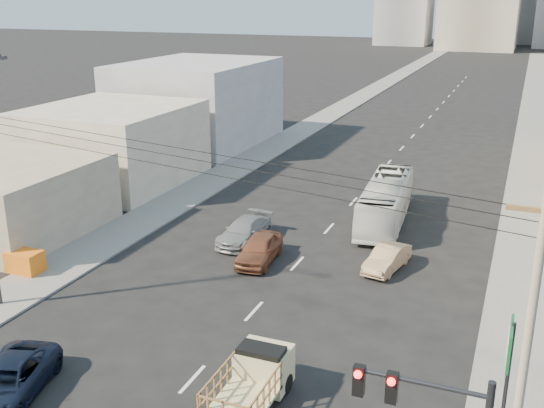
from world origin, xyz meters
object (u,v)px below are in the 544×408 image
Objects in this scene: flatbed_pickup at (252,379)px; crate_stack at (25,261)px; sedan_grey at (244,231)px; green_sign at (508,360)px; sedan_tan at (387,258)px; utility_pole at (524,363)px; city_bus at (386,201)px; navy_pickup at (7,382)px; sedan_brown at (259,249)px.

flatbed_pickup is 16.94m from crate_stack.
sedan_grey is at bearing 115.30° from flatbed_pickup.
green_sign is (8.34, 0.15, 2.65)m from flatbed_pickup.
sedan_tan is 0.39× the size of utility_pole.
green_sign is 0.50× the size of utility_pole.
flatbed_pickup is 21.20m from city_bus.
navy_pickup reaches higher than crate_stack.
sedan_brown reaches higher than sedan_tan.
sedan_grey is (1.64, 17.49, -0.01)m from navy_pickup.
crate_stack is (-24.50, 8.38, -4.50)m from utility_pole.
green_sign reaches higher than flatbed_pickup.
sedan_grey reaches higher than sedan_tan.
green_sign is (15.21, -14.38, 3.05)m from sedan_grey.
sedan_tan is at bearing -81.28° from city_bus.
city_bus is at bearing 89.47° from flatbed_pickup.
sedan_brown is 3.10m from sedan_grey.
green_sign is (8.14, -21.05, 2.30)m from city_bus.
navy_pickup is 17.57m from sedan_grey.
sedan_brown reaches higher than navy_pickup.
green_sign is (13.22, -12.00, 2.99)m from sedan_brown.
city_bus is at bearing 55.97° from sedan_brown.
sedan_brown is 12.54m from crate_stack.
flatbed_pickup reaches higher than navy_pickup.
green_sign is at bearing 1.05° from flatbed_pickup.
utility_pole is at bearing -51.63° from sedan_brown.
city_bus is (0.19, 21.20, 0.35)m from flatbed_pickup.
sedan_tan is at bearing 112.75° from utility_pole.
flatbed_pickup reaches higher than crate_stack.
navy_pickup is at bearing -169.56° from green_sign.
crate_stack is at bearing -140.94° from city_bus.
city_bus is at bearing 54.60° from navy_pickup.
sedan_grey is at bearing 132.64° from utility_pole.
sedan_brown is 7.00m from sedan_tan.
navy_pickup is 0.51× the size of utility_pole.
flatbed_pickup is at bearing -87.16° from sedan_tan.
city_bus is at bearing 111.15° from green_sign.
city_bus is 5.77× the size of crate_stack.
utility_pole is at bearing -56.42° from sedan_tan.
utility_pole is (13.56, -14.50, 4.43)m from sedan_brown.
city_bus reaches higher than crate_stack.
green_sign reaches higher than sedan_tan.
sedan_grey is (-7.07, -6.66, -0.75)m from city_bus.
utility_pole is at bearing -18.88° from crate_stack.
flatbed_pickup is 0.87× the size of navy_pickup.
sedan_brown is at bearing 29.25° from crate_stack.
green_sign is at bearing -13.67° from crate_stack.
utility_pole reaches higher than city_bus.
sedan_grey is 12.35m from crate_stack.
green_sign reaches higher than sedan_grey.
crate_stack is at bearing -145.69° from sedan_tan.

